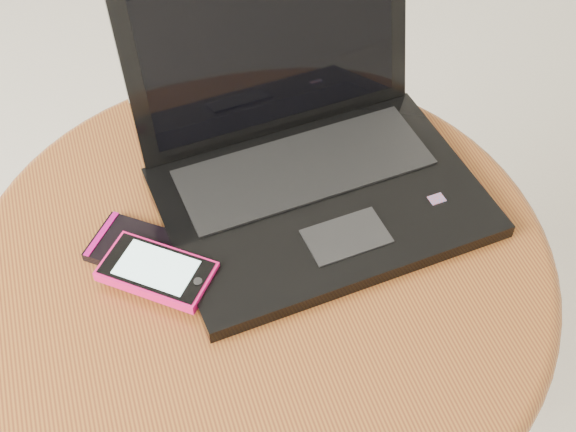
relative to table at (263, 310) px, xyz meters
name	(u,v)px	position (x,y,z in m)	size (l,w,h in m)	color
table	(263,310)	(0.00, 0.00, 0.00)	(0.64, 0.64, 0.51)	#4F1E0E
laptop	(307,157)	(0.08, 0.08, 0.15)	(0.37, 0.32, 0.23)	black
phone_black	(148,251)	(-0.12, 0.04, 0.11)	(0.14, 0.13, 0.01)	black
phone_pink	(157,271)	(-0.11, 0.00, 0.13)	(0.13, 0.12, 0.01)	#EB1165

